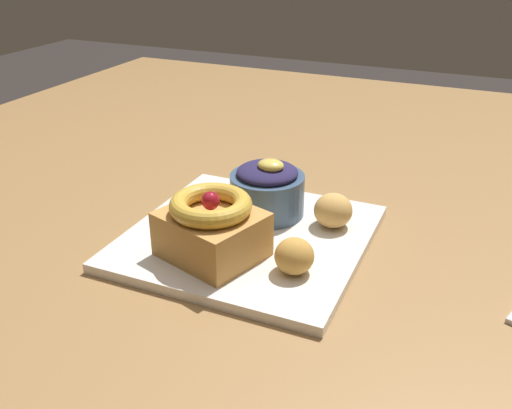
% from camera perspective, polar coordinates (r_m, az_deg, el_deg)
% --- Properties ---
extents(dining_table, '(1.42, 1.15, 0.73)m').
position_cam_1_polar(dining_table, '(0.92, 5.93, -0.68)').
color(dining_table, olive).
rests_on(dining_table, ground_plane).
extents(front_plate, '(0.27, 0.27, 0.01)m').
position_cam_1_polar(front_plate, '(0.67, -0.69, -3.31)').
color(front_plate, white).
rests_on(front_plate, dining_table).
extents(cake_slice, '(0.12, 0.11, 0.08)m').
position_cam_1_polar(cake_slice, '(0.61, -4.48, -2.23)').
color(cake_slice, '#C68E47').
rests_on(cake_slice, front_plate).
extents(berry_ramekin, '(0.09, 0.09, 0.07)m').
position_cam_1_polar(berry_ramekin, '(0.70, 1.09, 1.53)').
color(berry_ramekin, '#3D5675').
rests_on(berry_ramekin, front_plate).
extents(fritter_front, '(0.05, 0.05, 0.04)m').
position_cam_1_polar(fritter_front, '(0.68, 7.74, -0.60)').
color(fritter_front, tan).
rests_on(fritter_front, front_plate).
extents(fritter_middle, '(0.04, 0.04, 0.04)m').
position_cam_1_polar(fritter_middle, '(0.58, 3.87, -5.18)').
color(fritter_middle, gold).
rests_on(fritter_middle, front_plate).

